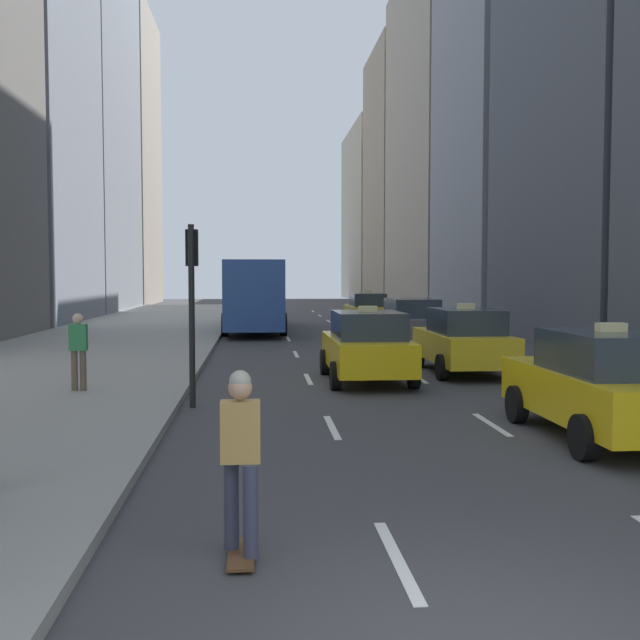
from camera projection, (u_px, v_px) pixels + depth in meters
sidewalk_left at (124, 336)px, 31.14m from camera, size 8.00×66.00×0.15m
lane_markings at (366, 345)px, 27.97m from camera, size 5.72×56.00×0.01m
building_row_left at (13, 66)px, 38.68m from camera, size 6.00×73.93×31.76m
building_row_right at (489, 79)px, 43.40m from camera, size 6.00×88.82×37.07m
taxi_lead at (367, 346)px, 18.32m from camera, size 2.02×4.40×1.87m
taxi_second at (463, 340)px, 19.89m from camera, size 2.02×4.40×1.87m
taxi_third at (604, 384)px, 11.83m from camera, size 2.02×4.40×1.87m
taxi_fourth at (367, 310)px, 37.41m from camera, size 2.02×4.40×1.87m
sedan_black_near at (410, 323)px, 26.80m from camera, size 2.02×4.84×1.79m
city_bus at (254, 293)px, 35.37m from camera, size 2.80×11.61×3.25m
skateboarder at (241, 455)px, 6.80m from camera, size 0.36×0.80×1.75m
pedestrian_mid_block at (78, 348)px, 15.92m from camera, size 0.36×0.22×1.65m
traffic_light_pole at (192, 285)px, 14.71m from camera, size 0.24×0.42×3.60m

